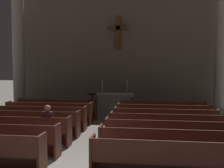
{
  "coord_description": "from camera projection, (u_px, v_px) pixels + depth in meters",
  "views": [
    {
      "loc": [
        1.86,
        -6.05,
        2.54
      ],
      "look_at": [
        0.0,
        7.92,
        1.61
      ],
      "focal_mm": 43.75,
      "sensor_mm": 36.0,
      "label": 1
    }
  ],
  "objects": [
    {
      "name": "altar",
      "position": [
        115.0,
        102.0,
        15.27
      ],
      "size": [
        2.2,
        0.9,
        1.01
      ],
      "color": "#A8A399",
      "rests_on": "ground"
    },
    {
      "name": "candlestick_left",
      "position": [
        102.0,
        89.0,
        15.31
      ],
      "size": [
        0.16,
        0.16,
        0.79
      ],
      "color": "#B79338",
      "rests_on": "altar"
    },
    {
      "name": "pew_left_row_3",
      "position": [
        12.0,
        130.0,
        8.83
      ],
      "size": [
        3.86,
        0.5,
        0.95
      ],
      "color": "#4C2319",
      "rests_on": "ground"
    },
    {
      "name": "pew_right_row_5",
      "position": [
        165.0,
        121.0,
        10.34
      ],
      "size": [
        3.86,
        0.5,
        0.95
      ],
      "color": "#4C2319",
      "rests_on": "ground"
    },
    {
      "name": "pew_right_row_7",
      "position": [
        162.0,
        111.0,
        12.52
      ],
      "size": [
        3.86,
        0.5,
        0.95
      ],
      "color": "#4C2319",
      "rests_on": "ground"
    },
    {
      "name": "pew_right_row_3",
      "position": [
        169.0,
        135.0,
        8.17
      ],
      "size": [
        3.86,
        0.5,
        0.95
      ],
      "color": "#4C2319",
      "rests_on": "ground"
    },
    {
      "name": "pew_right_row_6",
      "position": [
        163.0,
        115.0,
        11.43
      ],
      "size": [
        3.86,
        0.5,
        0.95
      ],
      "color": "#4C2319",
      "rests_on": "ground"
    },
    {
      "name": "pew_left_row_7",
      "position": [
        57.0,
        109.0,
        13.18
      ],
      "size": [
        3.86,
        0.5,
        0.95
      ],
      "color": "#4C2319",
      "rests_on": "ground"
    },
    {
      "name": "lone_worshipper",
      "position": [
        49.0,
        124.0,
        8.69
      ],
      "size": [
        0.32,
        0.43,
        1.32
      ],
      "color": "#26262B",
      "rests_on": "ground"
    },
    {
      "name": "pew_left_row_6",
      "position": [
        49.0,
        113.0,
        12.09
      ],
      "size": [
        3.86,
        0.5,
        0.95
      ],
      "color": "#4C2319",
      "rests_on": "ground"
    },
    {
      "name": "pew_left_row_5",
      "position": [
        39.0,
        117.0,
        11.0
      ],
      "size": [
        3.86,
        0.5,
        0.95
      ],
      "color": "#4C2319",
      "rests_on": "ground"
    },
    {
      "name": "column_right_third",
      "position": [
        221.0,
        47.0,
        14.49
      ],
      "size": [
        1.03,
        1.03,
        7.26
      ],
      "color": "#ADA89E",
      "rests_on": "ground"
    },
    {
      "name": "pew_right_row_4",
      "position": [
        167.0,
        127.0,
        9.26
      ],
      "size": [
        3.86,
        0.5,
        0.95
      ],
      "color": "#4C2319",
      "rests_on": "ground"
    },
    {
      "name": "pew_right_row_1",
      "position": [
        177.0,
        160.0,
        5.99
      ],
      "size": [
        3.86,
        0.5,
        0.95
      ],
      "color": "#4C2319",
      "rests_on": "ground"
    },
    {
      "name": "pew_left_row_4",
      "position": [
        27.0,
        123.0,
        9.92
      ],
      "size": [
        3.86,
        0.5,
        0.95
      ],
      "color": "#4C2319",
      "rests_on": "ground"
    },
    {
      "name": "candlestick_right",
      "position": [
        127.0,
        89.0,
        15.13
      ],
      "size": [
        0.16,
        0.16,
        0.79
      ],
      "color": "#B79338",
      "rests_on": "altar"
    },
    {
      "name": "pew_right_row_2",
      "position": [
        173.0,
        146.0,
        7.08
      ],
      "size": [
        3.86,
        0.5,
        0.95
      ],
      "color": "#4C2319",
      "rests_on": "ground"
    },
    {
      "name": "lectern",
      "position": [
        92.0,
        104.0,
        14.22
      ],
      "size": [
        0.44,
        0.36,
        1.15
      ],
      "color": "#4C2319",
      "rests_on": "ground"
    },
    {
      "name": "column_left_third",
      "position": [
        19.0,
        49.0,
        15.99
      ],
      "size": [
        1.03,
        1.03,
        7.26
      ],
      "color": "#ADA89E",
      "rests_on": "ground"
    },
    {
      "name": "apse_with_cross",
      "position": [
        119.0,
        40.0,
        17.02
      ],
      "size": [
        12.52,
        0.5,
        8.3
      ],
      "color": "#706656",
      "rests_on": "ground"
    }
  ]
}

